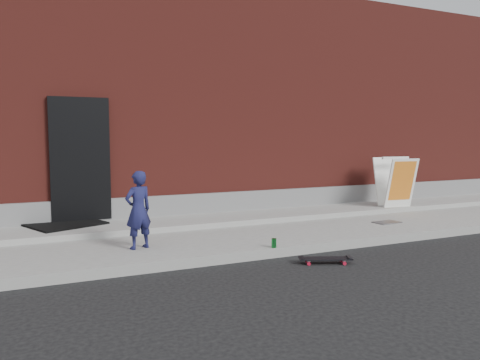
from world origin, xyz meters
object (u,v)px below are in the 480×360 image
pizza_sign (395,182)px  child (138,210)px  skateboard (325,259)px  soda_can (274,243)px

pizza_sign → child: bearing=-168.8°
skateboard → pizza_sign: 4.54m
child → skateboard: bearing=130.5°
skateboard → soda_can: (-0.50, 0.62, 0.15)m
skateboard → soda_can: bearing=129.2°
skateboard → pizza_sign: (3.65, 2.59, 0.74)m
skateboard → soda_can: size_ratio=5.42×
skateboard → soda_can: soda_can is taller
child → soda_can: 2.08m
child → soda_can: bearing=138.4°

